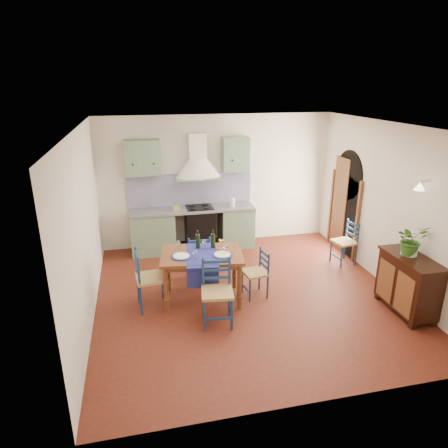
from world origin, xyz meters
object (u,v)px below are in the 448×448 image
(dining_table, at_px, (202,259))
(sideboard, at_px, (408,282))
(chair_near, at_px, (217,292))
(potted_plant, at_px, (411,240))

(dining_table, distance_m, sideboard, 3.22)
(chair_near, distance_m, potted_plant, 3.03)
(dining_table, bearing_deg, potted_plant, -17.65)
(dining_table, xyz_separation_m, potted_plant, (3.04, -0.97, 0.45))
(dining_table, xyz_separation_m, sideboard, (3.03, -1.07, -0.22))
(dining_table, bearing_deg, sideboard, -19.47)
(potted_plant, bearing_deg, sideboard, -96.22)
(sideboard, distance_m, potted_plant, 0.68)
(chair_near, relative_size, potted_plant, 2.04)
(chair_near, bearing_deg, potted_plant, -5.15)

